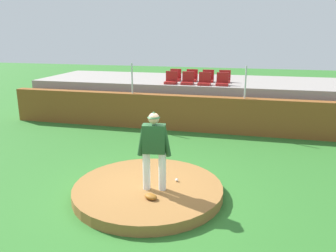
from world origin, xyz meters
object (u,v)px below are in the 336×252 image
object	(u,v)px
fielding_glove	(151,197)
stadium_chair_2	(205,81)
stadium_chair_1	(188,80)
stadium_chair_0	(171,80)
pitcher	(154,145)
stadium_chair_5	(192,78)
baseball	(177,180)
stadium_chair_6	(208,78)
stadium_chair_4	(175,77)
stadium_chair_7	(225,79)
stadium_chair_3	(222,81)

from	to	relation	value
fielding_glove	stadium_chair_2	xyz separation A→B (m)	(0.09, 7.25, 1.47)
stadium_chair_1	stadium_chair_2	world-z (taller)	same
stadium_chair_0	stadium_chair_2	size ratio (longest dim) A/B	1.00
pitcher	stadium_chair_5	bearing A→B (deg)	85.71
stadium_chair_1	pitcher	bearing A→B (deg)	94.56
baseball	stadium_chair_1	bearing A→B (deg)	98.49
stadium_chair_0	stadium_chair_6	world-z (taller)	same
stadium_chair_0	stadium_chair_2	distance (m)	1.38
stadium_chair_2	stadium_chair_6	bearing A→B (deg)	-90.92
stadium_chair_4	stadium_chair_7	distance (m)	2.12
stadium_chair_2	stadium_chair_4	world-z (taller)	same
baseball	stadium_chair_5	size ratio (longest dim) A/B	0.15
stadium_chair_0	stadium_chair_1	distance (m)	0.69
stadium_chair_1	stadium_chair_2	distance (m)	0.69
stadium_chair_5	stadium_chair_7	world-z (taller)	same
baseball	stadium_chair_1	xyz separation A→B (m)	(-0.94, 6.30, 1.49)
stadium_chair_3	stadium_chair_4	bearing A→B (deg)	-22.88
stadium_chair_6	stadium_chair_7	xyz separation A→B (m)	(0.70, 0.01, 0.00)
pitcher	fielding_glove	size ratio (longest dim) A/B	5.96
pitcher	stadium_chair_7	size ratio (longest dim) A/B	3.58
stadium_chair_1	stadium_chair_7	world-z (taller)	same
baseball	stadium_chair_3	bearing A→B (deg)	85.92
pitcher	stadium_chair_0	size ratio (longest dim) A/B	3.58
stadium_chair_0	stadium_chair_4	bearing A→B (deg)	-87.99
stadium_chair_1	fielding_glove	bearing A→B (deg)	94.67
stadium_chair_0	stadium_chair_5	distance (m)	1.16
stadium_chair_6	stadium_chair_0	bearing A→B (deg)	33.41
stadium_chair_4	stadium_chair_0	bearing A→B (deg)	92.01
stadium_chair_2	stadium_chair_4	bearing A→B (deg)	-33.75
stadium_chair_5	baseball	bearing A→B (deg)	97.41
baseball	stadium_chair_6	distance (m)	7.36
stadium_chair_3	pitcher	bearing A→B (deg)	82.92
stadium_chair_1	stadium_chair_4	size ratio (longest dim) A/B	1.00
stadium_chair_4	stadium_chair_5	size ratio (longest dim) A/B	1.00
stadium_chair_0	stadium_chair_1	bearing A→B (deg)	-178.60
stadium_chair_0	stadium_chair_6	bearing A→B (deg)	-146.59
stadium_chair_3	stadium_chair_7	size ratio (longest dim) A/B	1.00
stadium_chair_2	stadium_chair_6	world-z (taller)	same
fielding_glove	stadium_chair_0	xyz separation A→B (m)	(-1.28, 7.27, 1.47)
stadium_chair_7	stadium_chair_4	bearing A→B (deg)	0.15
stadium_chair_2	stadium_chair_7	world-z (taller)	same
stadium_chair_0	stadium_chair_7	distance (m)	2.29
fielding_glove	stadium_chair_7	distance (m)	8.37
baseball	stadium_chair_0	distance (m)	6.66
baseball	fielding_glove	bearing A→B (deg)	-109.40
fielding_glove	stadium_chair_5	size ratio (longest dim) A/B	0.60
pitcher	fielding_glove	distance (m)	1.09
baseball	stadium_chair_0	world-z (taller)	stadium_chair_0
fielding_glove	stadium_chair_4	distance (m)	8.43
stadium_chair_2	stadium_chair_7	bearing A→B (deg)	-127.06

